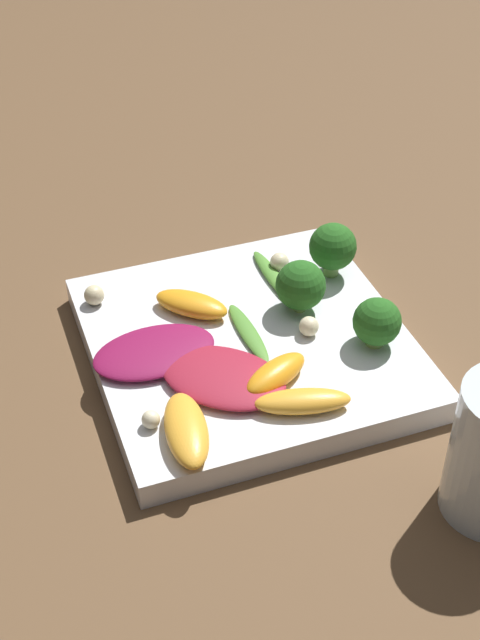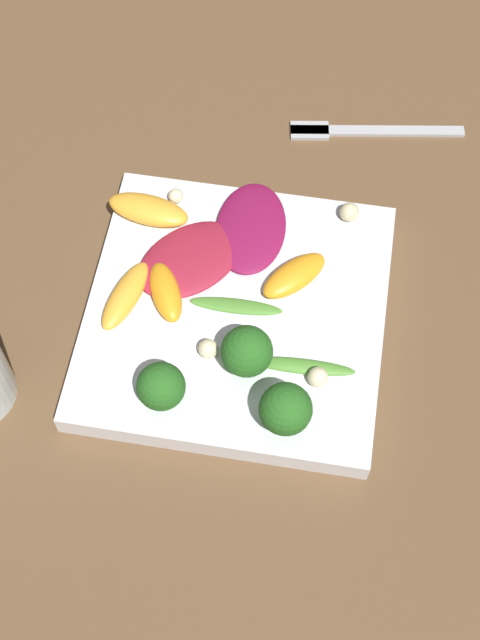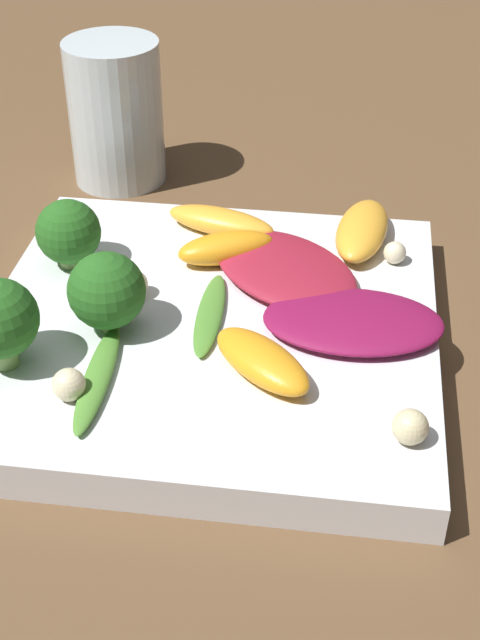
% 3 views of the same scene
% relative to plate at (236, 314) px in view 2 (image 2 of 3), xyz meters
% --- Properties ---
extents(ground_plane, '(2.40, 2.40, 0.00)m').
position_rel_plate_xyz_m(ground_plane, '(0.00, 0.00, -0.01)').
color(ground_plane, brown).
extents(plate, '(0.24, 0.24, 0.02)m').
position_rel_plate_xyz_m(plate, '(0.00, 0.00, 0.00)').
color(plate, white).
rests_on(plate, ground_plane).
extents(fork, '(0.04, 0.16, 0.01)m').
position_rel_plate_xyz_m(fork, '(-0.22, 0.08, -0.01)').
color(fork, '#B2B2B7').
rests_on(fork, ground_plane).
extents(radicchio_leaf_0, '(0.10, 0.06, 0.01)m').
position_rel_plate_xyz_m(radicchio_leaf_0, '(-0.08, -0.00, 0.02)').
color(radicchio_leaf_0, maroon).
rests_on(radicchio_leaf_0, plate).
extents(radicchio_leaf_1, '(0.11, 0.11, 0.01)m').
position_rel_plate_xyz_m(radicchio_leaf_1, '(-0.04, -0.04, 0.02)').
color(radicchio_leaf_1, maroon).
rests_on(radicchio_leaf_1, plate).
extents(orange_segment_0, '(0.06, 0.06, 0.02)m').
position_rel_plate_xyz_m(orange_segment_0, '(-0.03, 0.04, 0.02)').
color(orange_segment_0, orange).
rests_on(orange_segment_0, plate).
extents(orange_segment_1, '(0.06, 0.05, 0.02)m').
position_rel_plate_xyz_m(orange_segment_1, '(0.00, -0.06, 0.02)').
color(orange_segment_1, orange).
rests_on(orange_segment_1, plate).
extents(orange_segment_2, '(0.07, 0.04, 0.02)m').
position_rel_plate_xyz_m(orange_segment_2, '(0.01, -0.09, 0.02)').
color(orange_segment_2, '#FCAD33').
rests_on(orange_segment_2, plate).
extents(orange_segment_3, '(0.04, 0.07, 0.02)m').
position_rel_plate_xyz_m(orange_segment_3, '(-0.08, -0.09, 0.02)').
color(orange_segment_3, '#FCAD33').
rests_on(orange_segment_3, plate).
extents(broccoli_floret_0, '(0.04, 0.04, 0.04)m').
position_rel_plate_xyz_m(broccoli_floret_0, '(0.09, -0.04, 0.03)').
color(broccoli_floret_0, '#84AD5B').
rests_on(broccoli_floret_0, plate).
extents(broccoli_floret_1, '(0.04, 0.04, 0.05)m').
position_rel_plate_xyz_m(broccoli_floret_1, '(0.09, 0.05, 0.04)').
color(broccoli_floret_1, '#84AD5B').
rests_on(broccoli_floret_1, plate).
extents(broccoli_floret_2, '(0.04, 0.04, 0.04)m').
position_rel_plate_xyz_m(broccoli_floret_2, '(0.05, 0.02, 0.03)').
color(broccoli_floret_2, '#84AD5B').
rests_on(broccoli_floret_2, plate).
extents(arugula_sprig_0, '(0.02, 0.08, 0.01)m').
position_rel_plate_xyz_m(arugula_sprig_0, '(0.05, 0.06, 0.01)').
color(arugula_sprig_0, '#518E33').
rests_on(arugula_sprig_0, plate).
extents(arugula_sprig_1, '(0.02, 0.08, 0.00)m').
position_rel_plate_xyz_m(arugula_sprig_1, '(0.00, -0.00, 0.01)').
color(arugula_sprig_1, '#518E33').
rests_on(arugula_sprig_1, plate).
extents(macadamia_nut_0, '(0.02, 0.02, 0.02)m').
position_rel_plate_xyz_m(macadamia_nut_0, '(0.04, -0.01, 0.02)').
color(macadamia_nut_0, beige).
rests_on(macadamia_nut_0, plate).
extents(macadamia_nut_1, '(0.02, 0.02, 0.02)m').
position_rel_plate_xyz_m(macadamia_nut_1, '(-0.10, 0.08, 0.02)').
color(macadamia_nut_1, beige).
rests_on(macadamia_nut_1, plate).
extents(macadamia_nut_2, '(0.02, 0.02, 0.02)m').
position_rel_plate_xyz_m(macadamia_nut_2, '(0.06, 0.07, 0.02)').
color(macadamia_nut_2, beige).
rests_on(macadamia_nut_2, plate).
extents(macadamia_nut_3, '(0.01, 0.01, 0.01)m').
position_rel_plate_xyz_m(macadamia_nut_3, '(-0.10, -0.07, 0.02)').
color(macadamia_nut_3, beige).
rests_on(macadamia_nut_3, plate).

